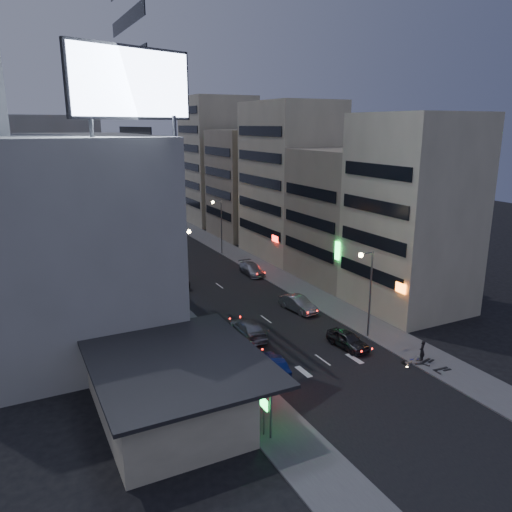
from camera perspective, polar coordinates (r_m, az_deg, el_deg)
ground at (r=39.65m, az=10.99°, el=-13.90°), size 180.00×180.00×0.00m
sidewalk_left at (r=61.71m, az=-12.53°, el=-3.30°), size 4.00×120.00×0.12m
sidewalk_right at (r=67.16m, az=0.77°, el=-1.45°), size 4.00×120.00×0.12m
food_court at (r=34.59m, az=-10.27°, el=-14.67°), size 11.00×13.00×3.88m
white_building at (r=48.37m, az=-20.43°, el=2.10°), size 14.00×24.00×18.00m
shophouse_near at (r=53.46m, az=17.44°, el=4.58°), size 10.00×11.00×20.00m
shophouse_mid at (r=62.70m, az=10.34°, el=4.59°), size 11.00×12.00×16.00m
shophouse_far at (r=72.69m, az=3.90°, el=8.56°), size 10.00×14.00×22.00m
far_left_a at (r=72.92m, az=-21.75°, el=6.78°), size 11.00×10.00×20.00m
far_left_b at (r=86.06m, az=-22.80°, el=6.07°), size 12.00×10.00×15.00m
far_right_a at (r=86.28m, az=-0.97°, el=8.24°), size 11.00×12.00×18.00m
far_right_b at (r=98.92m, az=-4.33°, el=10.79°), size 12.00×12.00×24.00m
billboard at (r=38.24m, az=-13.99°, el=18.59°), size 9.52×3.75×6.20m
street_lamp_right_near at (r=45.32m, az=12.62°, el=-2.90°), size 1.60×0.44×8.02m
street_lamp_left at (r=53.39m, az=-8.48°, el=-0.01°), size 1.60×0.44×8.02m
street_lamp_right_far at (r=73.89m, az=-4.27°, el=4.24°), size 1.60×0.44×8.02m
parked_car_right_near at (r=44.69m, az=10.44°, el=-9.39°), size 2.10×4.44×1.47m
parked_car_right_mid at (r=52.33m, az=4.83°, el=-5.46°), size 2.24×4.91×1.56m
parked_car_left at (r=60.85m, az=-9.35°, el=-2.74°), size 2.52×5.25×1.44m
parked_car_right_far at (r=64.60m, az=-0.47°, el=-1.49°), size 2.29×5.15×1.47m
road_car_blue at (r=39.77m, az=1.76°, el=-12.33°), size 1.99×4.57×1.46m
road_car_silver at (r=46.06m, az=-0.93°, el=-8.28°), size 2.75×5.76×1.62m
person at (r=43.57m, az=18.45°, el=-10.23°), size 0.75×0.66×1.74m
scooter_black_a at (r=43.28m, az=20.99°, el=-10.99°), size 0.81×2.09×1.25m
scooter_silver_a at (r=43.49m, az=18.46°, el=-10.64°), size 1.46×2.13×1.24m
scooter_blue at (r=44.06m, az=18.35°, el=-10.47°), size 1.06×1.72×1.00m
scooter_black_b at (r=44.27m, az=19.15°, el=-10.26°), size 1.17×2.09×1.22m
scooter_silver_b at (r=44.45m, az=18.06°, el=-10.13°), size 1.28×1.91×1.11m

